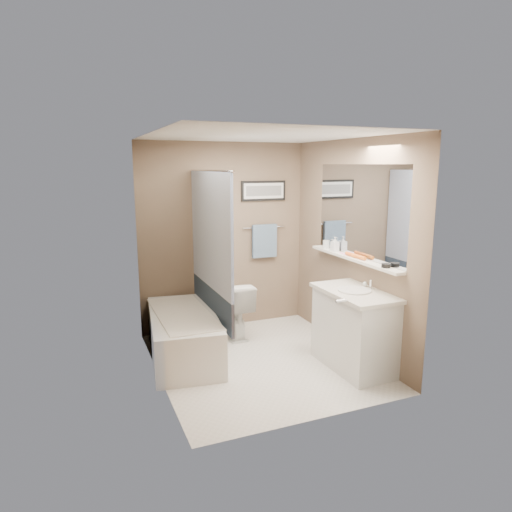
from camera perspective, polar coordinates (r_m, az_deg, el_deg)
name	(u,v)px	position (r m, az deg, el deg)	size (l,w,h in m)	color
ground	(261,361)	(5.13, 0.65, -13.02)	(2.50, 2.50, 0.00)	silver
ceiling	(262,138)	(4.68, 0.72, 14.59)	(2.20, 2.50, 0.04)	white
wall_back	(224,237)	(5.89, -3.99, 2.38)	(2.20, 0.04, 2.40)	brown
wall_front	(321,281)	(3.69, 8.18, -3.13)	(2.20, 0.04, 2.40)	brown
wall_left	(158,262)	(4.46, -12.20, -0.75)	(0.04, 2.50, 2.40)	brown
wall_right	(349,247)	(5.27, 11.56, 1.11)	(0.04, 2.50, 2.40)	brown
tile_surround	(149,271)	(4.98, -13.27, -1.90)	(0.02, 1.55, 2.00)	tan
curtain_rod	(209,171)	(5.01, -5.86, 10.54)	(0.02, 0.02, 1.55)	silver
curtain_upper	(210,231)	(5.06, -5.72, 3.16)	(0.03, 1.45, 1.28)	silver
curtain_lower	(212,302)	(5.24, -5.54, -5.76)	(0.03, 1.45, 0.36)	#253345
mirror	(359,211)	(5.10, 12.78, 5.49)	(0.02, 1.60, 1.00)	silver
shelf	(353,258)	(5.14, 12.03, -0.29)	(0.12, 1.60, 0.03)	silver
towel_bar	(264,227)	(6.06, 0.99, 3.61)	(0.02, 0.02, 0.60)	silver
towel	(264,241)	(6.07, 1.06, 1.90)	(0.34, 0.05, 0.44)	#809FBA
art_frame	(263,191)	(6.03, 0.94, 8.15)	(0.62, 0.03, 0.26)	black
art_mat	(264,191)	(6.02, 1.00, 8.15)	(0.56, 0.00, 0.20)	white
art_image	(264,191)	(6.01, 1.01, 8.15)	(0.50, 0.00, 0.13)	#595959
door	(378,298)	(4.03, 14.98, -5.11)	(0.80, 0.02, 2.00)	silver
door_handle	(341,301)	(3.89, 10.61, -5.52)	(0.02, 0.02, 0.10)	silver
bathtub	(183,335)	(5.22, -9.05, -9.75)	(0.70, 1.50, 0.50)	white
tub_rim	(183,314)	(5.13, -9.14, -7.14)	(0.56, 1.36, 0.02)	silver
toilet	(233,309)	(5.74, -2.95, -6.58)	(0.39, 0.69, 0.70)	white
vanity	(354,331)	(4.96, 12.18, -9.17)	(0.50, 0.90, 0.80)	silver
countertop	(355,293)	(4.82, 12.29, -4.50)	(0.54, 0.96, 0.04)	beige
sink_basin	(354,290)	(4.81, 12.20, -4.20)	(0.34, 0.34, 0.01)	silver
faucet_spout	(371,284)	(4.91, 14.15, -3.45)	(0.02, 0.02, 0.10)	white
faucet_knob	(365,284)	(4.99, 13.46, -3.41)	(0.05, 0.05, 0.05)	white
candle_bowl_near	(386,266)	(4.69, 15.93, -1.16)	(0.09, 0.09, 0.04)	black
hair_brush_front	(359,257)	(5.05, 12.71, -0.10)	(0.04, 0.04, 0.22)	orange
hair_brush_back	(352,255)	(5.15, 11.95, 0.14)	(0.04, 0.04, 0.22)	#DA591E
pink_comb	(344,254)	(5.29, 10.90, 0.29)	(0.03, 0.16, 0.01)	pink
glass_jar	(326,244)	(5.60, 8.77, 1.45)	(0.08, 0.08, 0.10)	silver
soap_bottle	(335,244)	(5.43, 9.84, 1.48)	(0.08, 0.08, 0.17)	#999999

